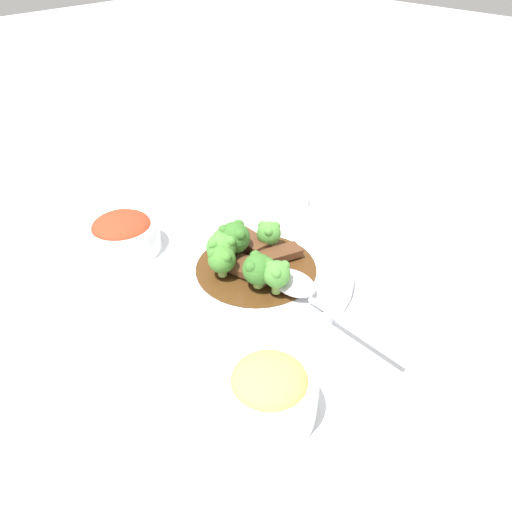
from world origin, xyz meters
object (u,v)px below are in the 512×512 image
at_px(broccoli_floret_3, 258,269).
at_px(beef_strip_0, 277,255).
at_px(broccoli_floret_2, 234,237).
at_px(sauce_dish, 286,198).
at_px(broccoli_floret_1, 277,274).
at_px(beef_strip_1, 247,267).
at_px(side_bowl_appetizer, 269,392).
at_px(main_plate, 256,271).
at_px(broccoli_floret_4, 269,233).
at_px(broccoli_floret_0, 221,247).
at_px(beef_strip_2, 249,242).
at_px(broccoli_floret_5, 222,259).
at_px(side_bowl_kimchi, 123,233).
at_px(serving_spoon, 299,290).

bearing_deg(broccoli_floret_3, beef_strip_0, -158.49).
bearing_deg(broccoli_floret_2, sauce_dish, -159.16).
bearing_deg(broccoli_floret_3, broccoli_floret_1, 106.20).
distance_m(beef_strip_1, side_bowl_appetizer, 0.21).
relative_size(main_plate, sauce_dish, 3.42).
height_order(broccoli_floret_3, side_bowl_appetizer, broccoli_floret_3).
distance_m(broccoli_floret_1, broccoli_floret_3, 0.02).
distance_m(broccoli_floret_3, broccoli_floret_4, 0.09).
relative_size(main_plate, beef_strip_0, 3.59).
bearing_deg(broccoli_floret_1, broccoli_floret_2, -100.17).
bearing_deg(side_bowl_appetizer, broccoli_floret_0, -120.74).
bearing_deg(broccoli_floret_2, beef_strip_2, -176.14).
xyz_separation_m(broccoli_floret_1, broccoli_floret_2, (-0.02, -0.09, 0.00)).
relative_size(broccoli_floret_5, side_bowl_appetizer, 0.46).
distance_m(broccoli_floret_3, side_bowl_kimchi, 0.22).
bearing_deg(beef_strip_0, main_plate, -15.05).
distance_m(beef_strip_2, side_bowl_kimchi, 0.18).
relative_size(broccoli_floret_3, broccoli_floret_5, 1.08).
bearing_deg(broccoli_floret_3, sauce_dish, -146.44).
distance_m(main_plate, beef_strip_0, 0.04).
bearing_deg(beef_strip_2, broccoli_floret_5, 16.94).
xyz_separation_m(main_plate, side_bowl_kimchi, (0.09, -0.18, 0.02)).
bearing_deg(sauce_dish, broccoli_floret_0, 18.83).
distance_m(serving_spoon, side_bowl_kimchi, 0.27).
xyz_separation_m(broccoli_floret_0, serving_spoon, (-0.02, 0.11, -0.02)).
height_order(broccoli_floret_2, serving_spoon, broccoli_floret_2).
bearing_deg(side_bowl_appetizer, serving_spoon, -149.52).
xyz_separation_m(broccoli_floret_4, side_bowl_kimchi, (0.13, -0.16, -0.02)).
xyz_separation_m(broccoli_floret_3, broccoli_floret_4, (-0.07, -0.05, -0.00)).
bearing_deg(broccoli_floret_3, beef_strip_2, -127.62).
distance_m(broccoli_floret_2, serving_spoon, 0.12).
distance_m(broccoli_floret_0, serving_spoon, 0.12).
bearing_deg(broccoli_floret_5, side_bowl_kimchi, -76.08).
height_order(broccoli_floret_3, broccoli_floret_5, broccoli_floret_3).
height_order(serving_spoon, side_bowl_appetizer, side_bowl_appetizer).
bearing_deg(beef_strip_0, broccoli_floret_4, -114.09).
xyz_separation_m(broccoli_floret_2, side_bowl_appetizer, (0.14, 0.20, -0.02)).
relative_size(broccoli_floret_5, side_bowl_kimchi, 0.41).
xyz_separation_m(broccoli_floret_0, broccoli_floret_4, (-0.07, 0.02, -0.00)).
xyz_separation_m(broccoli_floret_0, broccoli_floret_1, (-0.01, 0.09, 0.00)).
relative_size(beef_strip_0, side_bowl_appetizer, 0.77).
bearing_deg(side_bowl_kimchi, broccoli_floret_3, 105.01).
height_order(beef_strip_0, broccoli_floret_0, broccoli_floret_0).
bearing_deg(serving_spoon, broccoli_floret_3, -62.27).
height_order(beef_strip_0, broccoli_floret_3, broccoli_floret_3).
bearing_deg(broccoli_floret_4, broccoli_floret_1, 48.77).
height_order(main_plate, broccoli_floret_4, broccoli_floret_4).
bearing_deg(beef_strip_2, broccoli_floret_4, 133.35).
height_order(broccoli_floret_2, side_bowl_kimchi, broccoli_floret_2).
distance_m(broccoli_floret_5, side_bowl_kimchi, 0.17).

